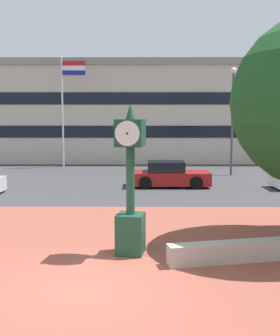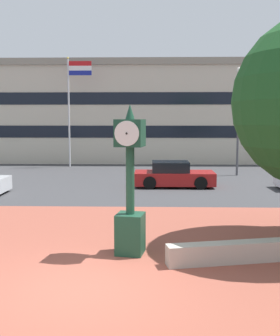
{
  "view_description": "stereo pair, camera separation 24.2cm",
  "coord_description": "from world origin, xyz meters",
  "views": [
    {
      "loc": [
        1.24,
        -8.18,
        3.46
      ],
      "look_at": [
        1.17,
        2.47,
        2.18
      ],
      "focal_mm": 44.57,
      "sensor_mm": 36.0,
      "label": 1
    },
    {
      "loc": [
        1.48,
        -8.17,
        3.46
      ],
      "look_at": [
        1.17,
        2.47,
        2.18
      ],
      "focal_mm": 44.57,
      "sensor_mm": 36.0,
      "label": 2
    }
  ],
  "objects": [
    {
      "name": "ground_plane",
      "position": [
        0.0,
        0.0,
        0.0
      ],
      "size": [
        200.0,
        200.0,
        0.0
      ],
      "primitive_type": "plane",
      "color": "#38383A"
    },
    {
      "name": "plaza_brick_paving",
      "position": [
        0.0,
        1.93,
        0.0
      ],
      "size": [
        44.0,
        11.85,
        0.01
      ],
      "primitive_type": "cube",
      "color": "brown",
      "rests_on": "ground"
    },
    {
      "name": "planter_wall",
      "position": [
        3.41,
        1.59,
        0.25
      ],
      "size": [
        3.21,
        1.06,
        0.5
      ],
      "primitive_type": "cube",
      "rotation": [
        0.0,
        0.0,
        0.21
      ],
      "color": "#ADA393",
      "rests_on": "ground"
    },
    {
      "name": "street_clock",
      "position": [
        0.93,
        2.2,
        1.65
      ],
      "size": [
        0.78,
        0.83,
        3.81
      ],
      "rotation": [
        0.0,
        0.0,
        -0.17
      ],
      "color": "#19422D",
      "rests_on": "ground"
    },
    {
      "name": "car_street_distant",
      "position": [
        2.58,
        12.83,
        0.57
      ],
      "size": [
        4.02,
        1.89,
        1.28
      ],
      "rotation": [
        0.0,
        0.0,
        4.71
      ],
      "color": "maroon",
      "rests_on": "ground"
    },
    {
      "name": "flagpole_primary",
      "position": [
        -4.2,
        21.46,
        4.65
      ],
      "size": [
        1.72,
        0.14,
        7.71
      ],
      "color": "silver",
      "rests_on": "ground"
    },
    {
      "name": "civic_building",
      "position": [
        1.6,
        30.54,
        3.95
      ],
      "size": [
        27.79,
        15.38,
        7.87
      ],
      "color": "beige",
      "rests_on": "ground"
    },
    {
      "name": "street_lamp_post",
      "position": [
        6.66,
        17.15,
        3.97
      ],
      "size": [
        0.36,
        0.36,
        6.46
      ],
      "color": "#4C4C51",
      "rests_on": "ground"
    }
  ]
}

